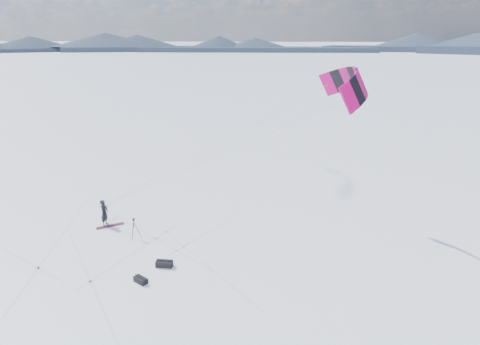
% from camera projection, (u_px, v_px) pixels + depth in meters
% --- Properties ---
extents(ground, '(1800.00, 1800.00, 0.00)m').
position_uv_depth(ground, '(118.00, 255.00, 21.60)').
color(ground, white).
extents(horizon_hills, '(704.47, 706.88, 8.00)m').
position_uv_depth(horizon_hills, '(112.00, 205.00, 20.66)').
color(horizon_hills, '#192538').
rests_on(horizon_hills, ground).
extents(snow_tracks, '(17.62, 10.25, 0.01)m').
position_uv_depth(snow_tracks, '(123.00, 256.00, 21.55)').
color(snow_tracks, silver).
rests_on(snow_tracks, ground).
extents(snowkiter, '(0.42, 0.63, 1.69)m').
position_uv_depth(snowkiter, '(106.00, 225.00, 25.07)').
color(snowkiter, black).
rests_on(snowkiter, ground).
extents(snowboard, '(1.51, 1.26, 0.04)m').
position_uv_depth(snowboard, '(110.00, 226.00, 24.93)').
color(snowboard, maroon).
rests_on(snowboard, ground).
extents(tripod, '(0.65, 0.60, 1.25)m').
position_uv_depth(tripod, '(134.00, 226.00, 23.21)').
color(tripod, black).
rests_on(tripod, ground).
extents(gear_bag_a, '(0.86, 0.44, 0.37)m').
position_uv_depth(gear_bag_a, '(164.00, 264.00, 20.52)').
color(gear_bag_a, black).
rests_on(gear_bag_a, ground).
extents(gear_bag_b, '(0.79, 0.64, 0.33)m').
position_uv_depth(gear_bag_b, '(141.00, 280.00, 19.19)').
color(gear_bag_b, black).
rests_on(gear_bag_b, ground).
extents(power_kite, '(15.42, 6.48, 8.37)m').
position_uv_depth(power_kite, '(348.00, 85.00, 21.67)').
color(power_kite, '#BC055F').
rests_on(power_kite, ground).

